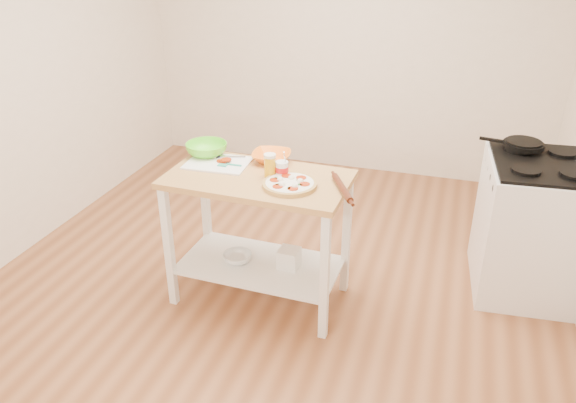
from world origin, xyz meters
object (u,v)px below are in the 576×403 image
(shelf_glass_bowl, at_px, (238,258))
(shelf_bin, at_px, (289,258))
(cutting_board, at_px, (218,162))
(orange_bowl, at_px, (271,157))
(green_bowl, at_px, (207,149))
(gas_stove, at_px, (531,226))
(spatula, at_px, (229,165))
(pizza, at_px, (290,184))
(rolling_pin, at_px, (342,188))
(beer_pint, at_px, (270,165))
(yogurt_tub, at_px, (282,169))
(prep_island, at_px, (259,213))
(skillet, at_px, (522,145))
(knife, at_px, (219,157))

(shelf_glass_bowl, bearing_deg, shelf_bin, 7.39)
(cutting_board, distance_m, orange_bowl, 0.35)
(shelf_glass_bowl, height_order, shelf_bin, shelf_bin)
(green_bowl, bearing_deg, cutting_board, -40.09)
(gas_stove, bearing_deg, spatula, -167.73)
(spatula, bearing_deg, pizza, -19.06)
(spatula, xyz_separation_m, rolling_pin, (0.77, -0.13, 0.00))
(pizza, distance_m, shelf_glass_bowl, 0.74)
(spatula, bearing_deg, beer_pint, -11.10)
(pizza, relative_size, spatula, 2.19)
(beer_pint, height_order, yogurt_tub, yogurt_tub)
(prep_island, xyz_separation_m, gas_stove, (1.70, 0.68, -0.17))
(cutting_board, bearing_deg, green_bowl, 137.31)
(prep_island, xyz_separation_m, shelf_bin, (0.20, 0.02, -0.32))
(skillet, relative_size, orange_bowl, 1.65)
(prep_island, bearing_deg, knife, 150.70)
(gas_stove, distance_m, shelf_bin, 1.65)
(spatula, distance_m, rolling_pin, 0.78)
(green_bowl, height_order, shelf_bin, green_bowl)
(pizza, height_order, shelf_bin, pizza)
(rolling_pin, bearing_deg, knife, 164.83)
(skillet, bearing_deg, beer_pint, -140.64)
(pizza, xyz_separation_m, orange_bowl, (-0.23, 0.34, 0.01))
(cutting_board, relative_size, shelf_bin, 3.14)
(cutting_board, height_order, knife, cutting_board)
(yogurt_tub, bearing_deg, pizza, -54.41)
(cutting_board, distance_m, knife, 0.08)
(beer_pint, bearing_deg, skillet, 29.64)
(green_bowl, distance_m, rolling_pin, 1.03)
(spatula, bearing_deg, yogurt_tub, -4.86)
(gas_stove, height_order, pizza, gas_stove)
(shelf_glass_bowl, bearing_deg, spatula, 126.69)
(gas_stove, bearing_deg, shelf_glass_bowl, -164.30)
(orange_bowl, xyz_separation_m, beer_pint, (0.07, -0.24, 0.04))
(yogurt_tub, bearing_deg, shelf_glass_bowl, -166.40)
(rolling_pin, bearing_deg, cutting_board, 169.24)
(green_bowl, xyz_separation_m, yogurt_tub, (0.59, -0.17, 0.01))
(spatula, bearing_deg, orange_bowl, 38.33)
(rolling_pin, bearing_deg, beer_pint, 171.45)
(skillet, height_order, rolling_pin, skillet)
(yogurt_tub, bearing_deg, shelf_bin, -25.20)
(yogurt_tub, bearing_deg, spatula, 175.44)
(gas_stove, relative_size, knife, 4.21)
(gas_stove, relative_size, beer_pint, 7.46)
(cutting_board, height_order, beer_pint, beer_pint)
(prep_island, height_order, shelf_glass_bowl, prep_island)
(skillet, relative_size, yogurt_tub, 2.41)
(pizza, xyz_separation_m, rolling_pin, (0.31, 0.03, 0.00))
(pizza, bearing_deg, prep_island, 161.71)
(skillet, xyz_separation_m, knife, (-1.91, -0.68, -0.06))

